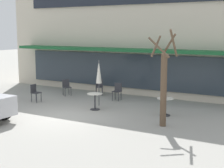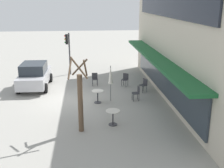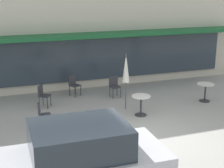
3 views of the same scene
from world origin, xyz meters
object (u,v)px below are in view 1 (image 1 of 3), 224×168
patio_umbrella_green_folded (99,72)px  cafe_chair_1 (117,90)px  cafe_table_near_wall (165,104)px  street_tree (164,84)px  cafe_chair_2 (99,86)px  cafe_table_streetside (95,99)px  cafe_chair_3 (35,92)px  cafe_chair_0 (66,86)px

patio_umbrella_green_folded → cafe_chair_1: (0.12, 1.60, -1.10)m
patio_umbrella_green_folded → cafe_table_near_wall: bearing=-3.6°
cafe_chair_1 → street_tree: bearing=-41.1°
cafe_chair_2 → street_tree: 6.95m
cafe_table_streetside → cafe_chair_1: 2.41m
patio_umbrella_green_folded → cafe_chair_2: 3.01m
cafe_chair_3 → street_tree: street_tree is taller
cafe_table_streetside → cafe_chair_2: (-1.77, 3.19, 0.01)m
cafe_chair_2 → street_tree: size_ratio=0.24×
cafe_chair_3 → street_tree: bearing=-7.4°
cafe_chair_2 → street_tree: (5.46, -4.16, 1.10)m
patio_umbrella_green_folded → cafe_chair_0: (-2.98, 1.33, -1.10)m
cafe_table_streetside → cafe_chair_0: (-3.26, 2.13, 0.01)m
cafe_table_streetside → cafe_chair_1: (-0.17, 2.40, 0.01)m
patio_umbrella_green_folded → street_tree: size_ratio=0.60×
cafe_table_streetside → patio_umbrella_green_folded: size_ratio=0.35×
cafe_table_near_wall → patio_umbrella_green_folded: (-3.47, 0.22, 1.11)m
cafe_chair_0 → cafe_chair_1: (3.09, 0.27, 0.00)m
cafe_chair_1 → street_tree: street_tree is taller
cafe_chair_0 → cafe_table_streetside: bearing=-33.2°
cafe_table_streetside → street_tree: size_ratio=0.21×
cafe_table_streetside → cafe_chair_0: cafe_chair_0 is taller
cafe_table_near_wall → street_tree: bearing=-71.7°
cafe_table_streetside → cafe_chair_0: 3.90m
patio_umbrella_green_folded → street_tree: (3.98, -1.77, -0.01)m
cafe_table_near_wall → cafe_chair_2: (-4.95, 2.60, 0.01)m
cafe_table_streetside → street_tree: bearing=-14.7°
patio_umbrella_green_folded → street_tree: street_tree is taller
cafe_table_streetside → cafe_chair_1: cafe_chair_1 is taller
cafe_table_near_wall → cafe_table_streetside: same height
cafe_chair_2 → cafe_chair_3: bearing=-119.8°
cafe_table_near_wall → street_tree: (0.52, -1.56, 1.11)m
cafe_table_near_wall → patio_umbrella_green_folded: 3.65m
cafe_table_streetside → cafe_chair_2: bearing=119.0°
cafe_chair_2 → cafe_chair_3: size_ratio=1.00×
cafe_chair_3 → cafe_table_near_wall: bearing=5.2°
cafe_chair_0 → street_tree: bearing=-24.0°
cafe_chair_1 → cafe_chair_3: 4.21m
cafe_chair_1 → cafe_chair_2: same height
cafe_table_near_wall → cafe_chair_2: size_ratio=0.85×
street_tree → cafe_table_near_wall: bearing=108.3°
cafe_table_streetside → cafe_chair_3: cafe_chair_3 is taller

